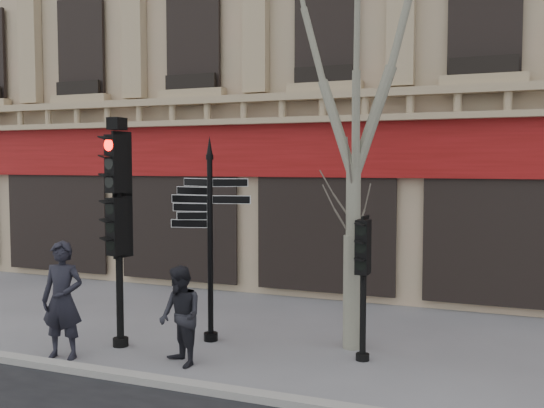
% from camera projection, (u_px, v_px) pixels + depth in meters
% --- Properties ---
extents(ground, '(80.00, 80.00, 0.00)m').
position_uv_depth(ground, '(239.00, 362.00, 9.99)').
color(ground, slate).
rests_on(ground, ground).
extents(kerb, '(80.00, 0.25, 0.12)m').
position_uv_depth(kerb, '(199.00, 388.00, 8.69)').
color(kerb, gray).
rests_on(kerb, ground).
extents(fingerpost, '(1.67, 1.67, 3.77)m').
position_uv_depth(fingerpost, '(210.00, 204.00, 11.04)').
color(fingerpost, black).
rests_on(fingerpost, ground).
extents(traffic_signal_main, '(0.50, 0.39, 4.08)m').
position_uv_depth(traffic_signal_main, '(118.00, 203.00, 10.70)').
color(traffic_signal_main, black).
rests_on(traffic_signal_main, ground).
extents(traffic_signal_secondary, '(0.41, 0.30, 2.36)m').
position_uv_depth(traffic_signal_secondary, '(363.00, 262.00, 9.97)').
color(traffic_signal_secondary, black).
rests_on(traffic_signal_secondary, ground).
extents(plane_tree, '(2.93, 2.93, 7.78)m').
position_uv_depth(plane_tree, '(355.00, 36.00, 10.39)').
color(plane_tree, gray).
rests_on(plane_tree, ground).
extents(pedestrian_a, '(0.80, 0.61, 1.98)m').
position_uv_depth(pedestrian_a, '(63.00, 300.00, 10.15)').
color(pedestrian_a, black).
rests_on(pedestrian_a, ground).
extents(pedestrian_b, '(1.00, 0.95, 1.62)m').
position_uv_depth(pedestrian_b, '(180.00, 316.00, 9.78)').
color(pedestrian_b, black).
rests_on(pedestrian_b, ground).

